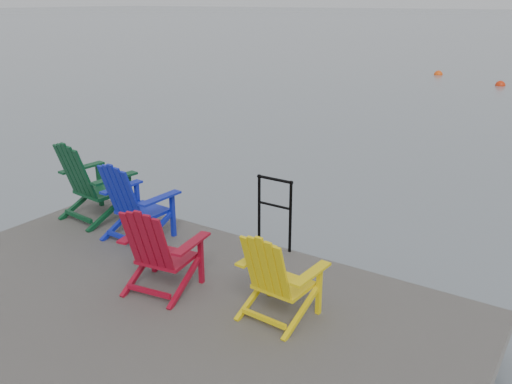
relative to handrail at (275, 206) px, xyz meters
The scene contains 8 objects.
dock 2.56m from the handrail, 95.83° to the right, with size 6.00×5.00×1.40m.
handrail is the anchor object (origin of this frame).
chair_green 2.64m from the handrail, 167.31° to the right, with size 0.95×0.89×1.11m.
chair_blue 1.76m from the handrail, 155.10° to the right, with size 0.85×0.79×1.03m.
chair_red 1.60m from the handrail, 106.29° to the right, with size 0.85×0.80×0.97m.
chair_yellow 1.56m from the handrail, 57.85° to the right, with size 0.76×0.71×0.91m.
buoy_a 19.19m from the handrail, 92.26° to the left, with size 0.41×0.41×0.41m, color red.
buoy_b 21.53m from the handrail, 100.30° to the left, with size 0.40×0.40×0.40m, color #F64E0E.
Camera 1 is at (3.38, -2.73, 3.39)m, focal length 38.00 mm.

